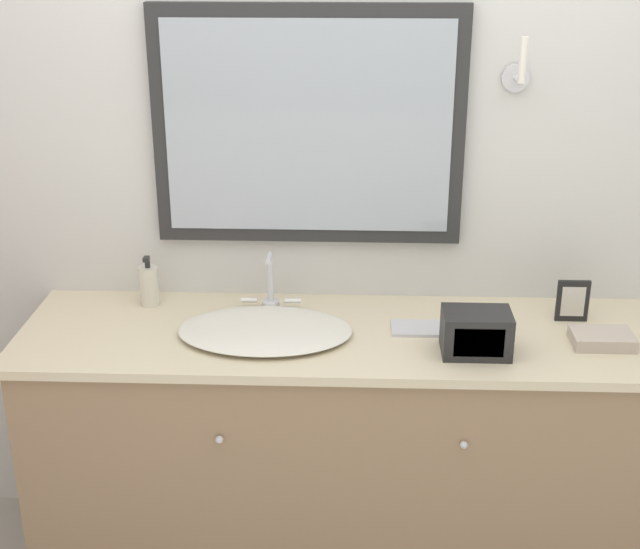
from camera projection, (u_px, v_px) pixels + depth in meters
The scene contains 8 objects.
wall_back at pixel (345, 190), 3.05m from camera, with size 8.00×0.18×2.55m.
vanity_counter at pixel (342, 451), 3.04m from camera, with size 2.10×0.62×0.90m.
sink_basin at pixel (265, 329), 2.86m from camera, with size 0.56×0.43×0.21m.
soap_bottle at pixel (149, 285), 3.06m from camera, with size 0.07×0.07×0.18m.
appliance_box at pixel (476, 333), 2.71m from camera, with size 0.21×0.14×0.14m.
picture_frame at pixel (573, 301), 2.93m from camera, with size 0.11×0.01×0.14m.
hand_towel_near_sink at pixel (602, 339), 2.79m from camera, with size 0.19×0.13×0.04m.
metal_tray at pixel (418, 328), 2.89m from camera, with size 0.18×0.12×0.01m.
Camera 1 is at (0.03, -2.26, 2.15)m, focal length 50.00 mm.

